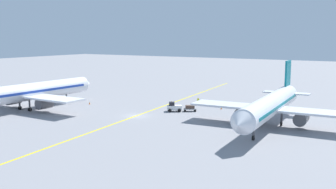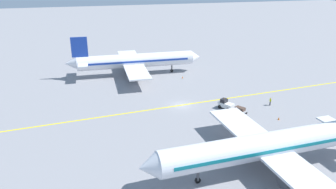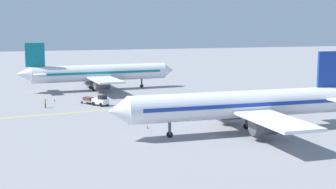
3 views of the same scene
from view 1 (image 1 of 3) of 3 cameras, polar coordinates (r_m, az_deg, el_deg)
The scene contains 9 objects.
ground_plane at distance 76.59m, azimuth -4.68°, elevation -3.13°, with size 400.00×400.00×0.00m, color gray.
apron_yellow_centreline at distance 76.59m, azimuth -4.68°, elevation -3.12°, with size 0.40×120.00×0.01m, color yellow.
airplane_at_gate at distance 68.81m, azimuth 14.66°, elevation -1.55°, with size 28.24×35.52×10.60m.
airplane_adjacent_stand at distance 87.48m, azimuth -19.37°, elevation 0.33°, with size 28.12×35.47×10.60m.
baggage_tug_white at distance 80.86m, azimuth 0.87°, elevation -1.83°, with size 3.34×2.90×2.11m.
baggage_cart_trailing at distance 81.07m, azimuth 3.20°, elevation -1.92°, with size 2.95×2.58×1.24m.
ground_crew_worker at distance 88.76m, azimuth 4.40°, elevation -0.93°, with size 0.57×0.29×1.68m.
traffic_cone_near_nose at distance 91.16m, azimuth -11.32°, elevation -1.23°, with size 0.32×0.32×0.55m, color orange.
traffic_cone_mid_apron at distance 84.22m, azimuth 7.74°, elevation -1.93°, with size 0.32×0.32×0.55m, color orange.
Camera 1 is at (-43.99, 60.80, 15.28)m, focal length 42.00 mm.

